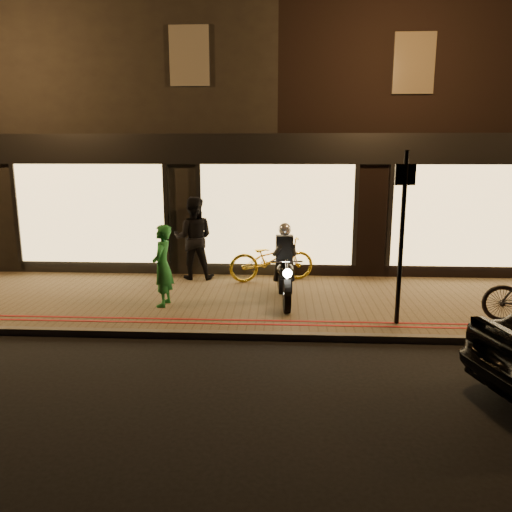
{
  "coord_description": "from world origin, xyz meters",
  "views": [
    {
      "loc": [
        0.15,
        -7.86,
        3.11
      ],
      "look_at": [
        -0.37,
        1.62,
        1.1
      ],
      "focal_mm": 35.0,
      "sensor_mm": 36.0,
      "label": 1
    }
  ],
  "objects_px": {
    "bicycle_gold": "(272,259)",
    "person_green": "(163,266)",
    "sign_post": "(402,229)",
    "motorcycle": "(285,272)"
  },
  "relations": [
    {
      "from": "bicycle_gold",
      "to": "person_green",
      "type": "bearing_deg",
      "value": 118.75
    },
    {
      "from": "sign_post",
      "to": "bicycle_gold",
      "type": "distance_m",
      "value": 3.81
    },
    {
      "from": "motorcycle",
      "to": "sign_post",
      "type": "xyz_separation_m",
      "value": [
        1.98,
        -1.19,
        1.06
      ]
    },
    {
      "from": "motorcycle",
      "to": "bicycle_gold",
      "type": "height_order",
      "value": "motorcycle"
    },
    {
      "from": "sign_post",
      "to": "bicycle_gold",
      "type": "xyz_separation_m",
      "value": [
        -2.28,
        2.83,
        -1.15
      ]
    },
    {
      "from": "person_green",
      "to": "bicycle_gold",
      "type": "bearing_deg",
      "value": 137.25
    },
    {
      "from": "bicycle_gold",
      "to": "person_green",
      "type": "height_order",
      "value": "person_green"
    },
    {
      "from": "bicycle_gold",
      "to": "person_green",
      "type": "distance_m",
      "value": 2.91
    },
    {
      "from": "motorcycle",
      "to": "person_green",
      "type": "height_order",
      "value": "person_green"
    },
    {
      "from": "motorcycle",
      "to": "person_green",
      "type": "bearing_deg",
      "value": -174.46
    }
  ]
}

